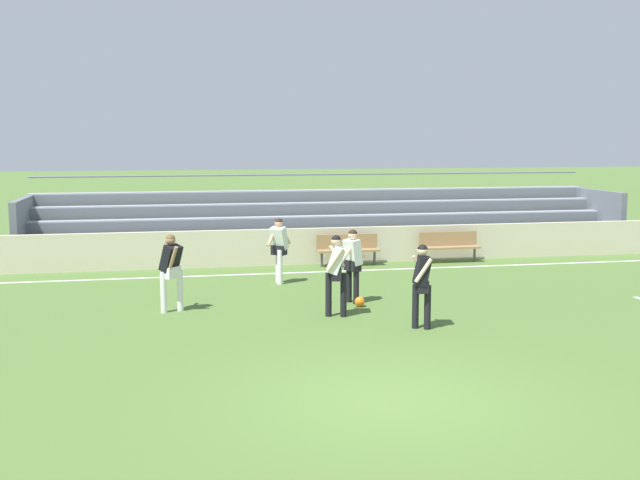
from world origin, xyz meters
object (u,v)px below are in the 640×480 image
Objects in this scene: player_white_on_ball at (336,268)px; player_dark_wide_left at (422,279)px; bench_far_left at (449,244)px; player_white_overlapping at (353,259)px; player_dark_trailing_run at (171,266)px; bench_centre_sideline at (348,247)px; player_white_challenging at (279,245)px; soccer_ball at (360,302)px; bleacher_stand at (332,219)px.

player_white_on_ball reaches higher than player_dark_wide_left.
player_white_overlapping is at bearing -130.15° from bench_far_left.
player_dark_trailing_run is (-8.10, -4.99, 0.44)m from bench_far_left.
bench_centre_sideline is 1.09× the size of player_white_overlapping.
player_white_challenging is 1.01× the size of player_dark_trailing_run.
player_dark_wide_left is 0.99× the size of player_dark_trailing_run.
player_dark_wide_left reaches higher than bench_centre_sideline.
player_white_on_ball is (-4.79, -6.11, 0.47)m from bench_far_left.
player_dark_wide_left is (-3.39, -7.42, 0.43)m from bench_far_left.
player_white_challenging is 3.41m from soccer_ball.
bench_centre_sideline is 7.44m from player_dark_wide_left.
bench_far_left is 5.90m from player_white_challenging.
player_white_on_ball is (-1.89, -9.11, -0.01)m from bleacher_stand.
bench_centre_sideline is at bearing 180.00° from bench_far_left.
bench_far_left is 6.44m from player_white_overlapping.
bleacher_stand reaches higher than player_dark_wide_left.
player_dark_trailing_run is at bearing -123.04° from bleacher_stand.
bench_centre_sideline is 5.04m from player_white_overlapping.
player_dark_trailing_run reaches higher than bench_centre_sideline.
bench_far_left is 1.08× the size of player_white_challenging.
bleacher_stand reaches higher than player_dark_trailing_run.
bleacher_stand is at bearing 134.03° from bench_far_left.
bleacher_stand is at bearing 81.09° from player_white_overlapping.
soccer_ball is (-4.08, -5.32, -0.44)m from bench_far_left.
soccer_ball is at bearing -98.07° from bleacher_stand.
player_white_on_ball reaches higher than player_white_overlapping.
player_white_challenging reaches higher than player_dark_trailing_run.
bleacher_stand is at bearing 64.64° from player_white_challenging.
bleacher_stand is 11.63× the size of player_white_overlapping.
bench_far_left is at bearing 31.62° from player_dark_trailing_run.
player_white_overlapping is at bearing -98.91° from bleacher_stand.
player_white_overlapping is (-1.24, -7.91, -0.04)m from bleacher_stand.
bleacher_stand is 11.71× the size of player_dark_wide_left.
player_dark_wide_left is (1.39, -1.31, -0.04)m from player_white_on_ball.
player_dark_wide_left is 5.30m from player_dark_trailing_run.
bleacher_stand is 3.04m from bench_centre_sideline.
player_white_challenging is (-5.42, -2.30, 0.44)m from bench_far_left.
bench_far_left is at bearing 0.00° from bench_centre_sideline.
player_dark_wide_left is (0.75, -2.51, -0.01)m from player_white_overlapping.
player_dark_wide_left is (-0.49, -10.42, -0.05)m from bleacher_stand.
player_dark_trailing_run is at bearing -148.38° from bench_far_left.
player_white_challenging is at bearing -115.36° from bleacher_stand.
player_dark_wide_left is 0.99× the size of player_white_challenging.
bench_centre_sideline is at bearing 77.81° from player_white_overlapping.
player_white_overlapping reaches higher than soccer_ball.
bench_far_left and bench_centre_sideline have the same top height.
player_white_challenging is at bearing 116.01° from player_white_overlapping.
player_white_on_ball is at bearing -128.07° from bench_far_left.
player_dark_trailing_run is (-3.95, -0.08, -0.00)m from player_white_overlapping.
player_white_on_ball is 1.37m from player_white_overlapping.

